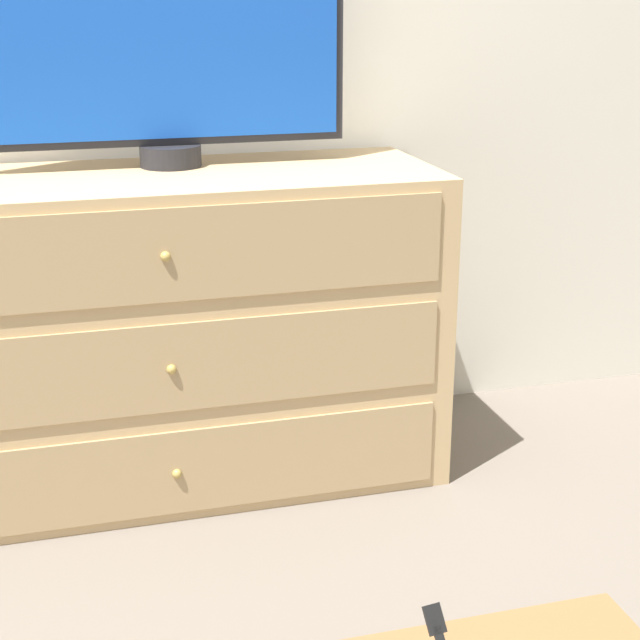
# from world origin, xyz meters

# --- Properties ---
(ground_plane) EXTENTS (12.00, 12.00, 0.00)m
(ground_plane) POSITION_xyz_m (0.00, 0.00, 0.00)
(ground_plane) COLOR #70665B
(dresser) EXTENTS (1.49, 0.56, 0.84)m
(dresser) POSITION_xyz_m (0.13, -0.30, 0.42)
(dresser) COLOR tan
(dresser) RESTS_ON ground_plane
(tv) EXTENTS (0.94, 0.16, 0.68)m
(tv) POSITION_xyz_m (0.20, -0.19, 1.20)
(tv) COLOR #232328
(tv) RESTS_ON dresser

